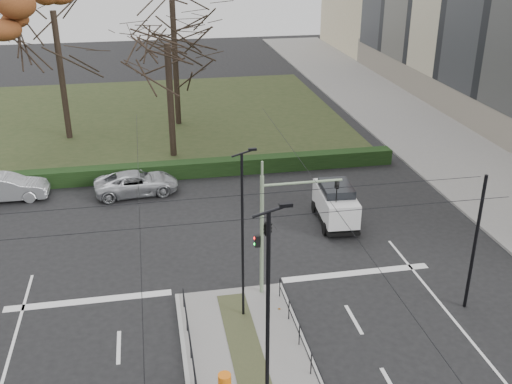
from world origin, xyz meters
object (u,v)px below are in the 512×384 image
traffic_light (269,226)px  streetlamp_median_far (243,235)px  parked_car_fourth (137,183)px  bare_tree_center (172,10)px  parked_car_second (7,188)px  white_van (336,203)px  bare_tree_near (168,52)px  rust_tree (53,11)px  litter_bin (225,383)px  streetlamp_median_near (268,333)px

traffic_light → streetlamp_median_far: (-1.36, -1.48, 0.49)m
streetlamp_median_far → parked_car_fourth: 14.41m
parked_car_fourth → bare_tree_center: size_ratio=0.39×
parked_car_second → white_van: 19.03m
streetlamp_median_far → parked_car_second: (-11.62, 13.98, -3.03)m
white_van → bare_tree_near: bearing=123.6°
streetlamp_median_far → parked_car_fourth: size_ratio=1.46×
rust_tree → bare_tree_center: size_ratio=0.96×
litter_bin → bare_tree_near: bearing=90.4°
rust_tree → bare_tree_center: (8.34, 1.99, -0.35)m
parked_car_fourth → bare_tree_center: bare_tree_center is taller
traffic_light → bare_tree_center: 25.97m
streetlamp_median_near → parked_car_second: (-11.19, 20.71, -3.50)m
bare_tree_near → streetlamp_median_far: bearing=-85.2°
traffic_light → litter_bin: 7.24m
parked_car_fourth → streetlamp_median_near: bearing=-175.5°
streetlamp_median_far → bare_tree_near: bearing=94.8°
streetlamp_median_near → parked_car_fourth: streetlamp_median_near is taller
parked_car_fourth → white_van: (10.46, -5.88, 0.48)m
litter_bin → streetlamp_median_far: streetlamp_median_far is taller
rust_tree → bare_tree_center: bare_tree_center is taller
rust_tree → streetlamp_median_far: bearing=-69.8°
traffic_light → white_van: bearing=50.9°
litter_bin → bare_tree_near: 25.00m
traffic_light → streetlamp_median_far: bearing=-132.6°
parked_car_second → streetlamp_median_near: bearing=-151.5°
traffic_light → parked_car_fourth: traffic_light is taller
streetlamp_median_near → parked_car_fourth: 20.83m
bare_tree_center → bare_tree_near: (-0.87, -7.29, -1.77)m
parked_car_second → traffic_light: bearing=-133.8°
streetlamp_median_near → streetlamp_median_far: size_ratio=1.13×
litter_bin → white_van: (7.74, 12.32, 0.21)m
parked_car_second → bare_tree_near: bare_tree_near is taller
traffic_light → litter_bin: traffic_light is taller
white_van → bare_tree_center: 21.87m
bare_tree_center → streetlamp_median_far: bearing=-88.4°
parked_car_second → bare_tree_center: 18.66m
bare_tree_center → bare_tree_near: bearing=-96.8°
streetlamp_median_near → streetlamp_median_far: bearing=86.4°
traffic_light → streetlamp_median_near: size_ratio=0.67×
litter_bin → streetlamp_median_near: size_ratio=0.14×
streetlamp_median_near → white_van: 16.09m
parked_car_second → rust_tree: bearing=-13.1°
litter_bin → streetlamp_median_near: 3.98m
bare_tree_center → parked_car_fourth: bearing=-104.4°
streetlamp_median_near → streetlamp_median_far: (0.43, 6.73, -0.47)m
litter_bin → parked_car_fourth: size_ratio=0.23×
parked_car_fourth → litter_bin: bearing=-177.5°
litter_bin → streetlamp_median_near: (1.02, -1.97, 3.31)m
parked_car_second → bare_tree_center: bare_tree_center is taller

